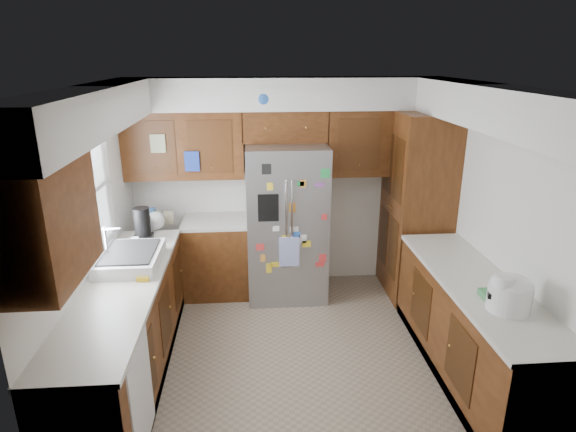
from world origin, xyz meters
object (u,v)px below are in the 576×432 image
object	(u,v)px
pantry	(416,206)
rice_cooker	(510,292)
paper_towel	(503,295)
fridge	(286,222)

from	to	relation	value
pantry	rice_cooker	size ratio (longest dim) A/B	6.60
paper_towel	rice_cooker	bearing A→B (deg)	29.48
pantry	rice_cooker	world-z (taller)	pantry
paper_towel	pantry	bearing A→B (deg)	87.90
rice_cooker	paper_towel	distance (m)	0.09
paper_towel	fridge	bearing A→B (deg)	122.87
fridge	rice_cooker	distance (m)	2.63
rice_cooker	paper_towel	world-z (taller)	paper_towel
rice_cooker	paper_towel	xyz separation A→B (m)	(-0.08, -0.04, 0.01)
fridge	rice_cooker	xyz separation A→B (m)	(1.50, -2.16, 0.17)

